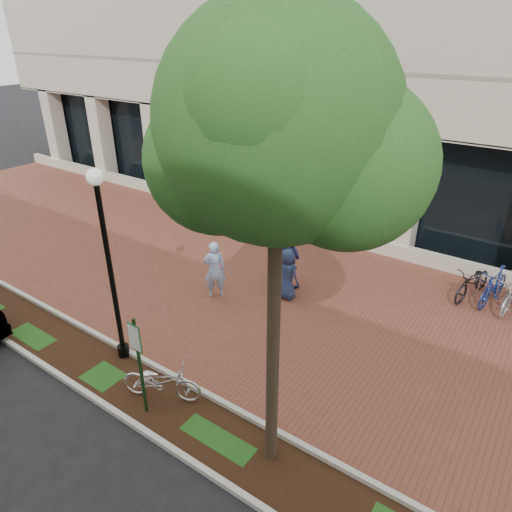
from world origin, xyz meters
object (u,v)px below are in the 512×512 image
Objects in this scene: street_tree at (282,140)px; parking_sign at (138,355)px; lamppost at (109,260)px; pedestrian_left at (215,269)px; pedestrian_mid at (288,258)px; pedestrian_right at (287,274)px; locked_bicycle at (162,381)px.

parking_sign is at bearing -167.58° from street_tree.
street_tree is at bearing -4.34° from lamppost.
lamppost reaches higher than pedestrian_left.
street_tree is 4.17× the size of pedestrian_mid.
pedestrian_right is (1.88, 4.62, -1.87)m from lamppost.
street_tree reaches higher than locked_bicycle.
pedestrian_mid reaches higher than locked_bicycle.
pedestrian_mid is (1.41, 1.82, 0.04)m from pedestrian_left.
parking_sign is at bearing -28.13° from lamppost.
lamppost is 2.98× the size of pedestrian_right.
pedestrian_left is at bearing 43.92° from pedestrian_right.
lamppost reaches higher than locked_bicycle.
street_tree is 8.19m from pedestrian_mid.
pedestrian_mid is (1.49, 5.29, -1.73)m from lamppost.
pedestrian_right is at bearing 129.89° from pedestrian_mid.
locked_bicycle is 5.79m from pedestrian_mid.
locked_bicycle is at bearing 100.85° from pedestrian_right.
street_tree is at bearing 12.70° from parking_sign.
pedestrian_left reaches higher than locked_bicycle.
parking_sign is 1.48× the size of pedestrian_right.
parking_sign is 1.15m from locked_bicycle.
pedestrian_mid is (-0.33, 6.26, -0.57)m from parking_sign.
parking_sign reaches higher than pedestrian_left.
parking_sign is at bearing 102.33° from pedestrian_mid.
pedestrian_right is at bearing 170.19° from pedestrian_left.
pedestrian_mid is at bearing 74.29° from lamppost.
locked_bicycle is 4.33m from pedestrian_left.
pedestrian_mid is 1.18× the size of pedestrian_right.
street_tree is at bearing 130.50° from pedestrian_right.
locked_bicycle is 0.95× the size of pedestrian_mid.
lamppost is 3.90m from pedestrian_left.
parking_sign is 0.50× the size of lamppost.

